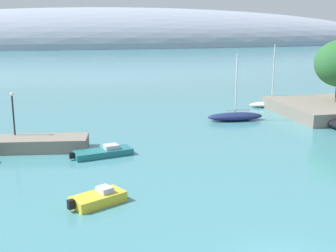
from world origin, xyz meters
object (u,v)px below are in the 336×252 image
(motorboat_yellow_alongside_breakwater, at_px, (98,198))
(harbor_lamp_post, at_px, (13,109))
(sailboat_navy_mid_mooring, at_px, (235,116))
(motorboat_teal_foreground, at_px, (103,152))
(sailboat_white_outer_mooring, at_px, (272,104))

(motorboat_yellow_alongside_breakwater, height_order, harbor_lamp_post, harbor_lamp_post)
(motorboat_yellow_alongside_breakwater, bearing_deg, harbor_lamp_post, 86.10)
(sailboat_navy_mid_mooring, bearing_deg, harbor_lamp_post, 18.03)
(motorboat_teal_foreground, distance_m, motorboat_yellow_alongside_breakwater, 11.22)
(motorboat_yellow_alongside_breakwater, relative_size, harbor_lamp_post, 0.97)
(motorboat_teal_foreground, xyz_separation_m, motorboat_yellow_alongside_breakwater, (-1.36, -11.14, 0.05))
(sailboat_white_outer_mooring, height_order, motorboat_teal_foreground, sailboat_white_outer_mooring)
(motorboat_teal_foreground, bearing_deg, sailboat_navy_mid_mooring, 20.20)
(sailboat_navy_mid_mooring, distance_m, harbor_lamp_post, 26.99)
(sailboat_white_outer_mooring, bearing_deg, motorboat_yellow_alongside_breakwater, -129.14)
(sailboat_navy_mid_mooring, height_order, motorboat_teal_foreground, sailboat_navy_mid_mooring)
(sailboat_white_outer_mooring, bearing_deg, harbor_lamp_post, -154.35)
(motorboat_teal_foreground, relative_size, harbor_lamp_post, 1.39)
(sailboat_white_outer_mooring, height_order, harbor_lamp_post, sailboat_white_outer_mooring)
(sailboat_white_outer_mooring, xyz_separation_m, motorboat_yellow_alongside_breakwater, (-27.79, -30.16, -0.08))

